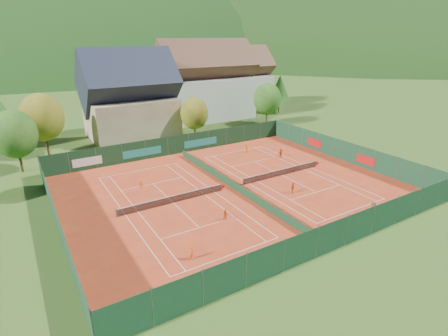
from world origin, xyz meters
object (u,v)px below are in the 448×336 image
at_px(chalet, 130,101).
at_px(ball_hopper, 374,204).
at_px(hotel_block_b, 238,81).
at_px(player_right_far_a, 246,148).
at_px(player_left_mid, 226,215).
at_px(player_right_near, 293,188).
at_px(player_left_far, 141,185).
at_px(player_left_near, 191,253).
at_px(hotel_block_a, 206,85).
at_px(player_right_far_b, 281,153).

xyz_separation_m(chalet, ball_hopper, (13.14, -42.78, -6.07)).
distance_m(hotel_block_b, player_right_far_a, 39.66).
distance_m(player_left_mid, player_right_near, 10.49).
xyz_separation_m(ball_hopper, player_right_near, (-4.76, 7.74, 0.13)).
distance_m(player_left_far, player_right_near, 18.52).
relative_size(player_left_near, player_left_mid, 1.08).
xyz_separation_m(player_left_mid, player_left_far, (-4.84, 11.99, -0.01)).
height_order(hotel_block_a, ball_hopper, hotel_block_a).
xyz_separation_m(chalet, player_right_far_a, (12.46, -19.41, -5.85)).
bearing_deg(hotel_block_b, player_left_mid, -124.74).
bearing_deg(player_right_far_b, hotel_block_a, -113.44).
height_order(player_right_near, player_right_far_a, player_right_far_a).
relative_size(hotel_block_b, player_left_mid, 14.19).
height_order(hotel_block_b, player_right_far_b, hotel_block_b).
relative_size(player_left_mid, player_right_far_a, 0.79).
distance_m(player_right_near, player_right_far_a, 16.15).
height_order(player_right_far_a, player_right_far_b, player_right_far_a).
xyz_separation_m(player_right_far_a, player_right_far_b, (3.19, -4.73, -0.03)).
distance_m(chalet, player_right_far_b, 29.36).
distance_m(hotel_block_a, player_right_near, 42.92).
height_order(hotel_block_a, player_left_far, hotel_block_a).
height_order(hotel_block_a, player_right_far_a, hotel_block_a).
bearing_deg(chalet, hotel_block_b, 22.99).
bearing_deg(ball_hopper, player_left_mid, 157.44).
xyz_separation_m(chalet, hotel_block_a, (19.00, 6.00, 0.76)).
bearing_deg(player_left_mid, hotel_block_a, 80.76).
distance_m(player_right_far_a, player_right_far_b, 5.70).
distance_m(player_left_near, player_left_mid, 7.31).
bearing_deg(player_left_mid, hotel_block_b, 72.33).
bearing_deg(ball_hopper, player_right_far_b, 82.33).
xyz_separation_m(ball_hopper, player_right_far_b, (2.51, 18.64, 0.19)).
bearing_deg(player_left_mid, player_right_far_b, 52.03).
bearing_deg(player_left_near, hotel_block_b, 8.99).
xyz_separation_m(player_left_far, player_right_far_b, (22.50, 0.36, 0.14)).
xyz_separation_m(hotel_block_a, player_right_far_b, (-3.35, -30.14, -6.64)).
distance_m(hotel_block_b, player_right_far_b, 42.31).
distance_m(hotel_block_a, player_left_near, 54.34).
distance_m(chalet, player_left_near, 41.89).
bearing_deg(chalet, player_left_far, -105.61).
relative_size(chalet, player_right_far_a, 10.48).
bearing_deg(hotel_block_a, hotel_block_b, 29.74).
xyz_separation_m(ball_hopper, player_left_mid, (-15.15, 6.29, 0.05)).
relative_size(ball_hopper, player_left_mid, 0.66).
relative_size(ball_hopper, player_left_near, 0.61).
relative_size(player_right_near, player_right_far_a, 0.89).
bearing_deg(hotel_block_a, player_left_near, -120.03).
distance_m(player_left_mid, player_left_far, 12.93).
xyz_separation_m(ball_hopper, player_right_far_a, (-0.68, 23.36, 0.22)).
bearing_deg(player_right_near, hotel_block_a, 53.32).
bearing_deg(player_right_far_b, ball_hopper, 65.24).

